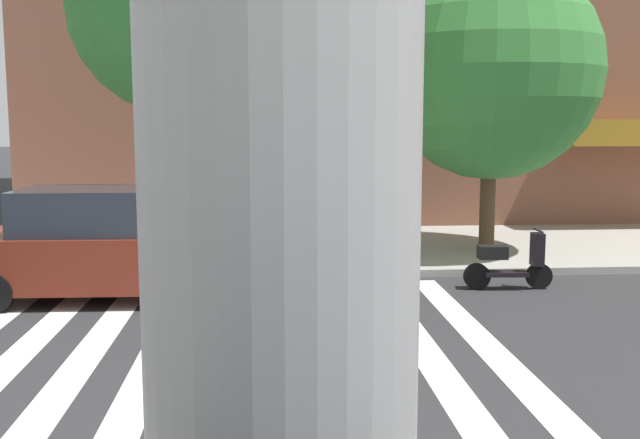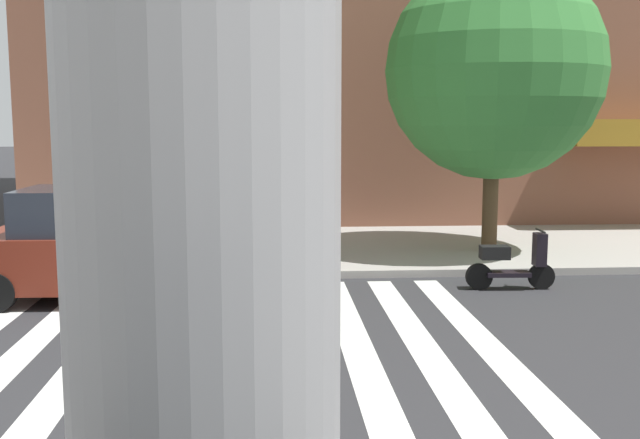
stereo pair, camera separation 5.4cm
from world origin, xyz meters
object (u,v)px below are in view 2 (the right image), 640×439
object	(u,v)px
street_tree_nearest	(178,9)
pedestrian_dog_walker	(215,291)
street_tree_middle	(494,71)
dog_on_leash	(293,314)
parked_car_behind_first	(108,245)
parked_scooter	(511,264)

from	to	relation	value
street_tree_nearest	pedestrian_dog_walker	size ratio (longest dim) A/B	4.40
street_tree_middle	dog_on_leash	size ratio (longest dim) A/B	6.00
parked_car_behind_first	parked_scooter	size ratio (longest dim) A/B	2.65
pedestrian_dog_walker	dog_on_leash	size ratio (longest dim) A/B	1.53
street_tree_middle	pedestrian_dog_walker	bearing A→B (deg)	-129.10
parked_scooter	parked_car_behind_first	bearing A→B (deg)	-178.59
parked_car_behind_first	pedestrian_dog_walker	distance (m)	4.12
street_tree_middle	dog_on_leash	xyz separation A→B (m)	(-4.65, -6.34, -3.72)
street_tree_nearest	street_tree_middle	distance (m)	6.89
parked_car_behind_first	street_tree_nearest	world-z (taller)	street_tree_nearest
pedestrian_dog_walker	dog_on_leash	bearing A→B (deg)	31.56
street_tree_middle	pedestrian_dog_walker	world-z (taller)	street_tree_middle
street_tree_middle	dog_on_leash	bearing A→B (deg)	-126.25
street_tree_nearest	pedestrian_dog_walker	bearing A→B (deg)	-79.68
street_tree_nearest	parked_car_behind_first	bearing A→B (deg)	-114.68
parked_car_behind_first	dog_on_leash	size ratio (longest dim) A/B	4.04
street_tree_nearest	dog_on_leash	world-z (taller)	street_tree_nearest
street_tree_middle	dog_on_leash	distance (m)	8.69
parked_car_behind_first	pedestrian_dog_walker	bearing A→B (deg)	-59.45
pedestrian_dog_walker	dog_on_leash	distance (m)	1.27
parked_car_behind_first	parked_scooter	bearing A→B (deg)	1.41
street_tree_middle	parked_car_behind_first	bearing A→B (deg)	-156.28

